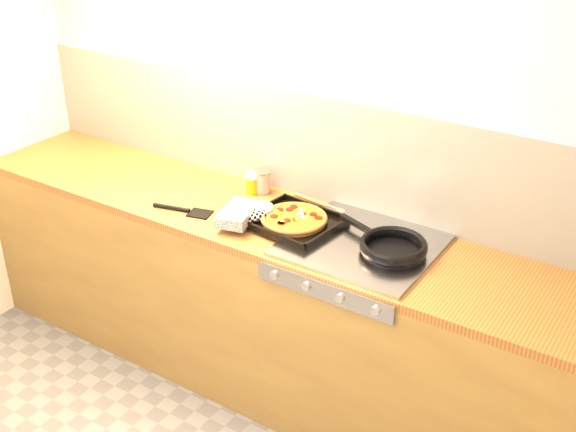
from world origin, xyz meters
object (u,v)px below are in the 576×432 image
Objects in this scene: frying_pan at (392,247)px; juice_glass at (253,183)px; pizza_on_tray at (279,217)px; tomato_can at (262,182)px.

juice_glass is at bearing 168.21° from frying_pan.
pizza_on_tray reaches higher than frying_pan.
juice_glass reaches higher than frying_pan.
frying_pan is (0.52, 0.04, -0.00)m from pizza_on_tray.
tomato_can is at bearing 42.25° from juice_glass.
pizza_on_tray is 4.62× the size of tomato_can.
juice_glass is (-0.03, -0.03, -0.00)m from tomato_can.
juice_glass is (-0.81, 0.17, 0.01)m from frying_pan.
pizza_on_tray is 0.52m from frying_pan.
pizza_on_tray is 0.35m from tomato_can.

